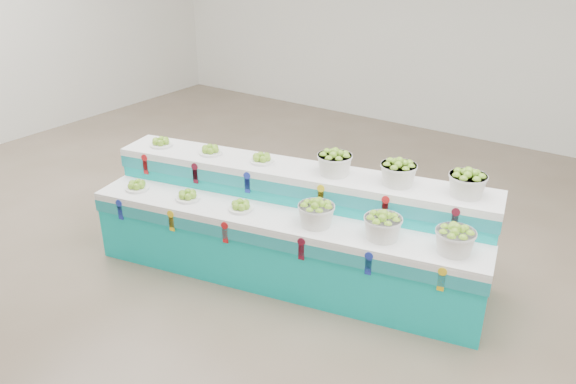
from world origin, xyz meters
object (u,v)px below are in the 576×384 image
object	(u,v)px
plate_upper_mid	(210,149)
basket_upper_right	(467,183)
display_stand	(288,226)
basket_lower_left	(316,213)

from	to	relation	value
plate_upper_mid	basket_upper_right	size ratio (longest dim) A/B	0.73
display_stand	plate_upper_mid	xyz separation A→B (m)	(-0.97, 0.03, 0.56)
display_stand	basket_upper_right	world-z (taller)	basket_upper_right
display_stand	basket_lower_left	size ratio (longest dim) A/B	11.68
display_stand	basket_upper_right	size ratio (longest dim) A/B	11.68
display_stand	plate_upper_mid	size ratio (longest dim) A/B	16.00
basket_lower_left	plate_upper_mid	distance (m)	1.41
display_stand	basket_lower_left	xyz separation A→B (m)	(0.41, -0.15, 0.33)
basket_lower_left	basket_upper_right	size ratio (longest dim) A/B	1.00
display_stand	basket_lower_left	distance (m)	0.54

